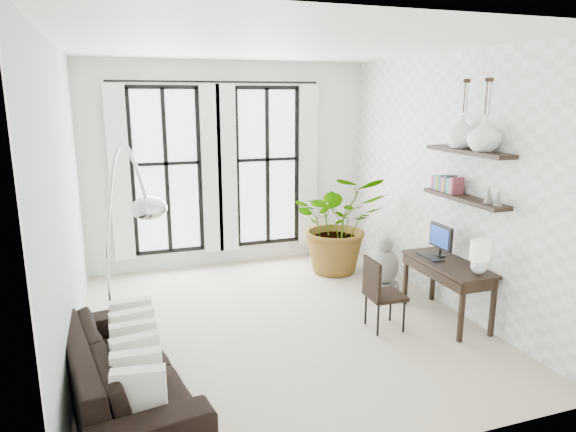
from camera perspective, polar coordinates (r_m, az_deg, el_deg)
name	(u,v)px	position (r m, az deg, el deg)	size (l,w,h in m)	color
floor	(279,323)	(6.32, -0.98, -11.80)	(5.00, 5.00, 0.00)	#B7AB92
ceiling	(278,45)	(5.76, -1.11, 18.46)	(5.00, 5.00, 0.00)	white
wall_left	(64,206)	(5.58, -23.60, 1.02)	(5.00, 5.00, 0.00)	#A4B7AD
wall_right	(446,182)	(6.85, 17.20, 3.61)	(5.00, 5.00, 0.00)	white
wall_back	(230,165)	(8.22, -6.43, 5.61)	(4.50, 4.50, 0.00)	white
windows	(219,169)	(8.11, -7.70, 5.19)	(3.26, 0.13, 2.65)	white
wall_shelves	(464,179)	(6.35, 18.95, 3.93)	(0.25, 1.30, 0.60)	black
sofa	(124,370)	(4.90, -17.74, -16.02)	(2.26, 0.88, 0.66)	black
throw_pillows	(135,351)	(4.82, -16.67, -14.16)	(0.40, 1.52, 0.40)	silver
plant	(339,223)	(7.89, 5.67, -0.79)	(1.39, 1.21, 1.55)	#2D7228
desk	(450,267)	(6.42, 17.61, -5.39)	(0.52, 1.24, 1.13)	black
desk_chair	(379,290)	(6.07, 10.12, -8.05)	(0.42, 0.42, 0.86)	black
arc_lamp	(122,196)	(5.05, -17.92, 2.14)	(0.72, 1.55, 2.27)	silver
buddha	(384,269)	(7.27, 10.61, -5.79)	(0.44, 0.44, 0.79)	gray
vase_a	(485,134)	(6.07, 21.00, 8.50)	(0.37, 0.37, 0.38)	white
vase_b	(461,132)	(6.38, 18.70, 8.87)	(0.37, 0.37, 0.38)	white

